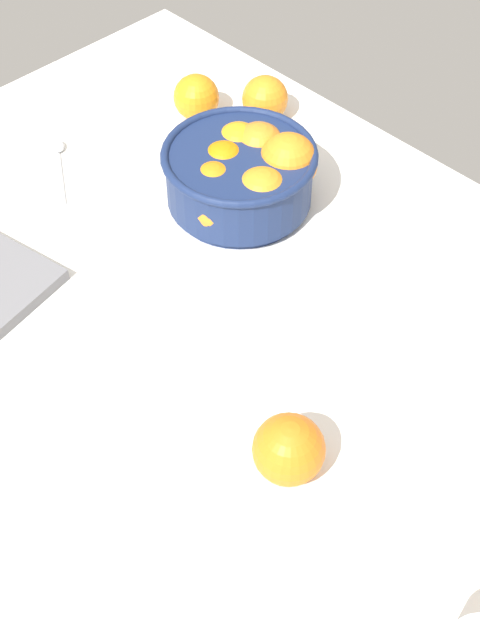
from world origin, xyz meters
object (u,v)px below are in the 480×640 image
at_px(loose_orange_0, 196,97).
at_px(loose_orange_3, 265,99).
at_px(fruit_bowl, 243,175).
at_px(spoon, 59,160).
at_px(loose_orange_2, 289,449).

bearing_deg(loose_orange_0, loose_orange_3, 43.19).
height_order(loose_orange_0, loose_orange_3, same).
bearing_deg(loose_orange_3, fruit_bowl, -53.86).
relative_size(fruit_bowl, loose_orange_0, 3.00).
bearing_deg(loose_orange_3, spoon, -114.71).
distance_m(loose_orange_3, spoon, 0.34).
bearing_deg(fruit_bowl, loose_orange_3, 126.14).
distance_m(loose_orange_2, spoon, 0.64).
bearing_deg(fruit_bowl, spoon, -153.48).
height_order(loose_orange_0, loose_orange_2, loose_orange_2).
bearing_deg(loose_orange_2, spoon, 166.85).
relative_size(loose_orange_0, loose_orange_2, 0.91).
height_order(fruit_bowl, loose_orange_0, fruit_bowl).
relative_size(loose_orange_0, loose_orange_3, 0.99).
xyz_separation_m(loose_orange_2, loose_orange_3, (-0.48, 0.46, -0.00)).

